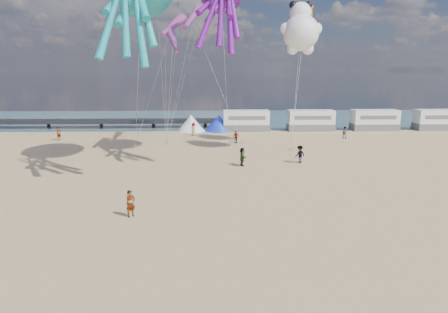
# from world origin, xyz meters

# --- Properties ---
(ground) EXTENTS (120.00, 120.00, 0.00)m
(ground) POSITION_xyz_m (0.00, 0.00, 0.00)
(ground) COLOR tan
(ground) RESTS_ON ground
(water) EXTENTS (120.00, 120.00, 0.00)m
(water) POSITION_xyz_m (0.00, 55.00, 0.02)
(water) COLOR #3B6372
(water) RESTS_ON ground
(pier) EXTENTS (60.00, 3.00, 0.50)m
(pier) POSITION_xyz_m (-28.00, 44.00, 1.00)
(pier) COLOR black
(pier) RESTS_ON ground
(motorhome_0) EXTENTS (6.60, 2.50, 3.00)m
(motorhome_0) POSITION_xyz_m (6.00, 40.00, 1.50)
(motorhome_0) COLOR silver
(motorhome_0) RESTS_ON ground
(motorhome_1) EXTENTS (6.60, 2.50, 3.00)m
(motorhome_1) POSITION_xyz_m (15.50, 40.00, 1.50)
(motorhome_1) COLOR silver
(motorhome_1) RESTS_ON ground
(motorhome_2) EXTENTS (6.60, 2.50, 3.00)m
(motorhome_2) POSITION_xyz_m (25.00, 40.00, 1.50)
(motorhome_2) COLOR silver
(motorhome_2) RESTS_ON ground
(motorhome_3) EXTENTS (6.60, 2.50, 3.00)m
(motorhome_3) POSITION_xyz_m (34.50, 40.00, 1.50)
(motorhome_3) COLOR silver
(motorhome_3) RESTS_ON ground
(tent_white) EXTENTS (4.00, 4.00, 2.40)m
(tent_white) POSITION_xyz_m (-2.00, 40.00, 1.20)
(tent_white) COLOR white
(tent_white) RESTS_ON ground
(tent_blue) EXTENTS (4.00, 4.00, 2.40)m
(tent_blue) POSITION_xyz_m (2.00, 40.00, 1.20)
(tent_blue) COLOR #1933CC
(tent_blue) RESTS_ON ground
(standing_person) EXTENTS (0.71, 0.69, 1.65)m
(standing_person) POSITION_xyz_m (-4.07, 5.33, 0.83)
(standing_person) COLOR tan
(standing_person) RESTS_ON ground
(beachgoer_0) EXTENTS (0.55, 0.72, 1.78)m
(beachgoer_0) POSITION_xyz_m (-1.48, 35.79, 0.89)
(beachgoer_0) COLOR #7F6659
(beachgoer_0) RESTS_ON ground
(beachgoer_1) EXTENTS (0.91, 0.85, 1.56)m
(beachgoer_1) POSITION_xyz_m (18.14, 32.83, 0.78)
(beachgoer_1) COLOR #7F6659
(beachgoer_1) RESTS_ON ground
(beachgoer_2) EXTENTS (1.03, 0.95, 1.69)m
(beachgoer_2) POSITION_xyz_m (9.28, 19.20, 0.84)
(beachgoer_2) COLOR #7F6659
(beachgoer_2) RESTS_ON ground
(beachgoer_3) EXTENTS (1.12, 0.88, 1.52)m
(beachgoer_3) POSITION_xyz_m (3.87, 30.06, 0.76)
(beachgoer_3) COLOR #7F6659
(beachgoer_3) RESTS_ON ground
(beachgoer_4) EXTENTS (0.58, 1.05, 1.70)m
(beachgoer_4) POSITION_xyz_m (3.71, 18.24, 0.85)
(beachgoer_4) COLOR #7F6659
(beachgoer_4) RESTS_ON ground
(beachgoer_5) EXTENTS (1.23, 1.64, 1.73)m
(beachgoer_5) POSITION_xyz_m (-18.38, 32.89, 0.86)
(beachgoer_5) COLOR #7F6659
(beachgoer_5) RESTS_ON ground
(sandbag_a) EXTENTS (0.50, 0.35, 0.22)m
(sandbag_a) POSITION_xyz_m (-7.89, 27.92, 0.11)
(sandbag_a) COLOR gray
(sandbag_a) RESTS_ON ground
(sandbag_b) EXTENTS (0.50, 0.35, 0.22)m
(sandbag_b) POSITION_xyz_m (2.91, 28.43, 0.11)
(sandbag_b) COLOR gray
(sandbag_b) RESTS_ON ground
(sandbag_c) EXTENTS (0.50, 0.35, 0.22)m
(sandbag_c) POSITION_xyz_m (9.73, 25.44, 0.11)
(sandbag_c) COLOR gray
(sandbag_c) RESTS_ON ground
(sandbag_d) EXTENTS (0.50, 0.35, 0.22)m
(sandbag_d) POSITION_xyz_m (4.59, 29.68, 0.11)
(sandbag_d) COLOR gray
(sandbag_d) RESTS_ON ground
(sandbag_e) EXTENTS (0.50, 0.35, 0.22)m
(sandbag_e) POSITION_xyz_m (-4.48, 29.29, 0.11)
(sandbag_e) COLOR gray
(sandbag_e) RESTS_ON ground
(kite_panda) EXTENTS (4.39, 4.13, 6.11)m
(kite_panda) POSITION_xyz_m (9.79, 23.10, 12.28)
(kite_panda) COLOR white
(kite_teddy_orange) EXTENTS (5.16, 5.00, 5.83)m
(kite_teddy_orange) POSITION_xyz_m (11.14, 27.80, 12.90)
(kite_teddy_orange) COLOR #D55600
(windsock_left) EXTENTS (2.68, 6.34, 6.27)m
(windsock_left) POSITION_xyz_m (-2.96, 24.34, 13.01)
(windsock_left) COLOR red
(windsock_mid) EXTENTS (2.58, 6.85, 6.81)m
(windsock_mid) POSITION_xyz_m (-1.20, 28.65, 14.25)
(windsock_mid) COLOR red
(windsock_right) EXTENTS (2.05, 4.80, 4.72)m
(windsock_right) POSITION_xyz_m (-2.66, 21.32, 11.41)
(windsock_right) COLOR red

